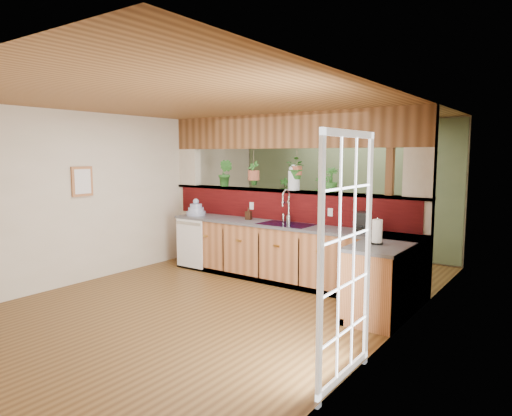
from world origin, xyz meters
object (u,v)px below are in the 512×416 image
Objects in this scene: paper_towel at (377,232)px; shelving_console at (306,226)px; dish_stack at (196,210)px; coffee_maker at (361,223)px; faucet at (287,205)px; glass_jar at (294,177)px; soap_dispenser at (249,213)px.

shelving_console is at bearing 131.51° from paper_towel.
coffee_maker is at bearing 1.08° from dish_stack.
faucet is at bearing 154.83° from paper_towel.
dish_stack is 1.88m from glass_jar.
faucet is 2.39m from shelving_console.
coffee_maker reaches higher than shelving_console.
faucet is 0.47m from glass_jar.
dish_stack is (-1.74, -0.19, -0.19)m from faucet.
paper_towel is at bearing -38.27° from shelving_console.
shelving_console is (-2.62, 2.96, -0.54)m from paper_towel.
faucet is 1.92× the size of coffee_maker.
faucet reaches higher than dish_stack.
paper_towel is at bearing -10.37° from dish_stack.
faucet is at bearing -87.10° from glass_jar.
glass_jar is at bearing 13.47° from dish_stack.
soap_dispenser is at bearing 5.84° from dish_stack.
coffee_maker is 0.85m from paper_towel.
dish_stack is at bearing -173.79° from faucet.
dish_stack is at bearing -174.16° from soap_dispenser.
dish_stack is at bearing -100.87° from shelving_console.
soap_dispenser is (1.06, 0.11, 0.01)m from dish_stack.
glass_jar reaches higher than coffee_maker.
coffee_maker is 0.87× the size of paper_towel.
shelving_console is (-0.84, 1.90, -1.10)m from glass_jar.
paper_towel reaches higher than soap_dispenser.
shelving_console is at bearing 111.74° from faucet.
dish_stack is 1.65× the size of soap_dispenser.
coffee_maker reaches higher than soap_dispenser.
paper_towel is (1.77, -0.83, -0.14)m from faucet.
dish_stack is 0.20× the size of shelving_console.
glass_jar is (1.73, 0.41, 0.60)m from dish_stack.
glass_jar is (-1.78, 1.06, 0.55)m from paper_towel.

